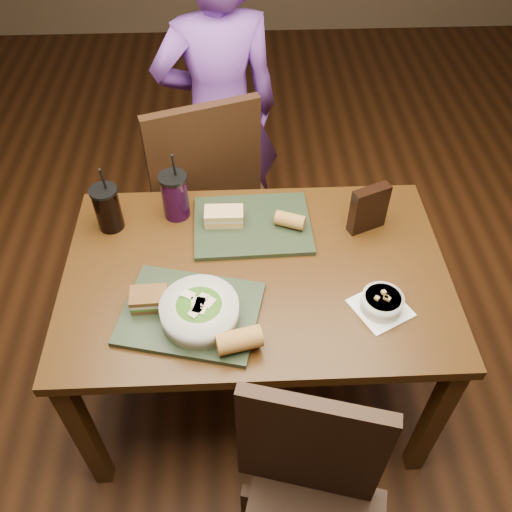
% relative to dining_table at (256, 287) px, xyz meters
% --- Properties ---
extents(ground, '(6.00, 6.00, 0.00)m').
position_rel_dining_table_xyz_m(ground, '(0.00, 0.00, -0.66)').
color(ground, '#381C0B').
rests_on(ground, ground).
extents(dining_table, '(1.30, 0.85, 0.75)m').
position_rel_dining_table_xyz_m(dining_table, '(0.00, 0.00, 0.00)').
color(dining_table, '#3F240C').
rests_on(dining_table, ground).
extents(chair_near, '(0.49, 0.50, 0.93)m').
position_rel_dining_table_xyz_m(chair_near, '(0.12, -0.70, -0.14)').
color(chair_near, black).
rests_on(chair_near, ground).
extents(chair_far, '(0.58, 0.59, 1.06)m').
position_rel_dining_table_xyz_m(chair_far, '(-0.18, 0.64, -0.07)').
color(chair_far, black).
rests_on(chair_far, ground).
extents(diner, '(0.63, 0.48, 1.54)m').
position_rel_dining_table_xyz_m(diner, '(-0.13, 0.92, 0.11)').
color(diner, purple).
rests_on(diner, ground).
extents(tray_near, '(0.48, 0.41, 0.02)m').
position_rel_dining_table_xyz_m(tray_near, '(-0.21, -0.18, 0.10)').
color(tray_near, black).
rests_on(tray_near, dining_table).
extents(tray_far, '(0.43, 0.33, 0.02)m').
position_rel_dining_table_xyz_m(tray_far, '(-0.00, 0.21, 0.10)').
color(tray_far, black).
rests_on(tray_far, dining_table).
extents(salad_bowl, '(0.24, 0.24, 0.08)m').
position_rel_dining_table_xyz_m(salad_bowl, '(-0.18, -0.21, 0.15)').
color(salad_bowl, silver).
rests_on(salad_bowl, tray_near).
extents(soup_bowl, '(0.22, 0.22, 0.07)m').
position_rel_dining_table_xyz_m(soup_bowl, '(0.39, -0.18, 0.12)').
color(soup_bowl, white).
rests_on(soup_bowl, dining_table).
extents(sandwich_near, '(0.12, 0.08, 0.05)m').
position_rel_dining_table_xyz_m(sandwich_near, '(-0.34, -0.15, 0.14)').
color(sandwich_near, '#593819').
rests_on(sandwich_near, tray_near).
extents(sandwich_far, '(0.14, 0.08, 0.06)m').
position_rel_dining_table_xyz_m(sandwich_far, '(-0.11, 0.22, 0.14)').
color(sandwich_far, tan).
rests_on(sandwich_far, tray_far).
extents(baguette_near, '(0.15, 0.10, 0.07)m').
position_rel_dining_table_xyz_m(baguette_near, '(-0.06, -0.32, 0.14)').
color(baguette_near, '#AD7533').
rests_on(baguette_near, tray_near).
extents(baguette_far, '(0.12, 0.09, 0.05)m').
position_rel_dining_table_xyz_m(baguette_far, '(0.13, 0.19, 0.14)').
color(baguette_far, '#AD7533').
rests_on(baguette_far, tray_far).
extents(cup_cola, '(0.10, 0.10, 0.27)m').
position_rel_dining_table_xyz_m(cup_cola, '(-0.52, 0.24, 0.18)').
color(cup_cola, black).
rests_on(cup_cola, dining_table).
extents(cup_berry, '(0.10, 0.10, 0.28)m').
position_rel_dining_table_xyz_m(cup_berry, '(-0.28, 0.29, 0.18)').
color(cup_berry, black).
rests_on(cup_berry, dining_table).
extents(chip_bag, '(0.14, 0.09, 0.18)m').
position_rel_dining_table_xyz_m(chip_bag, '(0.41, 0.19, 0.18)').
color(chip_bag, black).
rests_on(chip_bag, dining_table).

